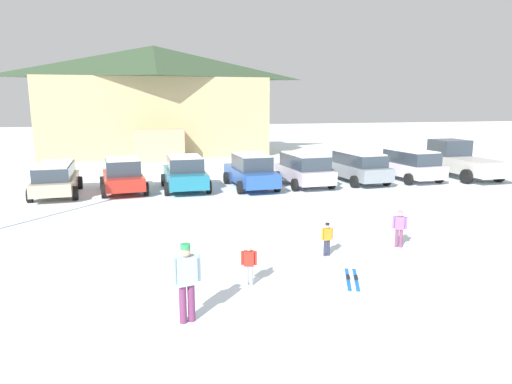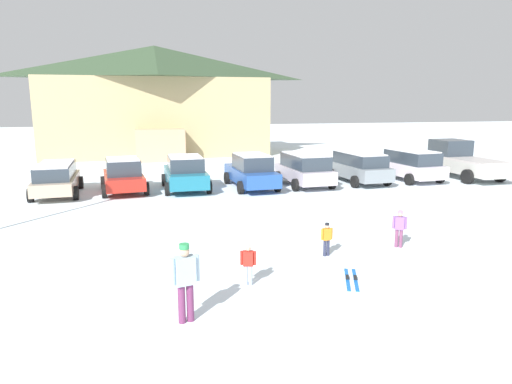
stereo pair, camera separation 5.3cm
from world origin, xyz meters
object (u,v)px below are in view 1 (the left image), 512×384
parked_silver_wagon (304,168)px  skier_adult_in_blue_parka (186,278)px  parked_red_sedan (123,175)px  skier_child_in_purple_jacket (400,227)px  skier_child_in_orange_jacket (327,237)px  parked_grey_wagon (358,166)px  parked_white_suv (410,164)px  pickup_truck (459,160)px  parked_beige_suv (56,178)px  ski_lodge (155,100)px  parked_teal_hatchback (185,173)px  pair_of_skis (352,279)px  parked_blue_hatchback (251,171)px  skier_child_in_red_jacket (249,262)px

parked_silver_wagon → skier_adult_in_blue_parka: size_ratio=2.54×
parked_red_sedan → skier_adult_in_blue_parka: 14.56m
skier_child_in_purple_jacket → skier_child_in_orange_jacket: bearing=-174.9°
skier_adult_in_blue_parka → parked_grey_wagon: bearing=52.9°
parked_white_suv → parked_grey_wagon: bearing=178.5°
parked_red_sedan → parked_white_suv: 15.72m
parked_silver_wagon → pickup_truck: size_ratio=0.72×
parked_beige_suv → parked_red_sedan: size_ratio=1.11×
pickup_truck → ski_lodge: bearing=136.4°
parked_teal_hatchback → pair_of_skis: (3.05, -13.06, -0.86)m
parked_red_sedan → skier_adult_in_blue_parka: (1.82, -14.44, 0.09)m
ski_lodge → parked_beige_suv: 17.50m
parked_beige_suv → parked_blue_hatchback: 9.51m
parked_blue_hatchback → pickup_truck: (12.75, 0.45, 0.11)m
ski_lodge → parked_white_suv: ski_lodge is taller
pickup_truck → skier_child_in_orange_jacket: pickup_truck is taller
skier_child_in_purple_jacket → pair_of_skis: skier_child_in_purple_jacket is taller
parked_beige_suv → parked_red_sedan: bearing=0.6°
ski_lodge → parked_grey_wagon: 19.87m
parked_blue_hatchback → skier_child_in_orange_jacket: bearing=-91.3°
parked_red_sedan → parked_grey_wagon: 12.55m
skier_child_in_orange_jacket → pair_of_skis: bearing=-92.2°
skier_child_in_red_jacket → skier_child_in_orange_jacket: size_ratio=1.06×
parked_grey_wagon → skier_child_in_purple_jacket: (-3.91, -10.81, -0.26)m
skier_child_in_purple_jacket → parked_teal_hatchback: bearing=117.1°
skier_adult_in_blue_parka → skier_child_in_orange_jacket: skier_adult_in_blue_parka is taller
parked_teal_hatchback → skier_child_in_red_jacket: parked_teal_hatchback is taller
skier_adult_in_blue_parka → skier_child_in_red_jacket: bearing=43.2°
pair_of_skis → parked_silver_wagon: bearing=75.8°
ski_lodge → pair_of_skis: size_ratio=12.41×
pickup_truck → parked_silver_wagon: bearing=-177.0°
parked_blue_hatchback → skier_adult_in_blue_parka: size_ratio=2.88×
parked_white_suv → skier_adult_in_blue_parka: 19.79m
parked_teal_hatchback → skier_child_in_purple_jacket: size_ratio=3.76×
pickup_truck → parked_red_sedan: bearing=-179.9°
skier_child_in_red_jacket → pickup_truck: bearing=39.5°
parked_silver_wagon → parked_grey_wagon: size_ratio=0.95×
parked_grey_wagon → pair_of_skis: parked_grey_wagon is taller
skier_adult_in_blue_parka → pair_of_skis: size_ratio=1.12×
parked_red_sedan → parked_silver_wagon: size_ratio=1.00×
parked_teal_hatchback → parked_beige_suv: bearing=179.3°
pair_of_skis → skier_adult_in_blue_parka: bearing=-163.3°
parked_teal_hatchback → parked_grey_wagon: 9.51m
parked_teal_hatchback → parked_blue_hatchback: (3.37, -0.31, 0.01)m
parked_blue_hatchback → parked_grey_wagon: 6.14m
skier_child_in_red_jacket → skier_adult_in_blue_parka: skier_adult_in_blue_parka is taller
parked_teal_hatchback → parked_white_suv: bearing=-1.1°
parked_red_sedan → skier_child_in_purple_jacket: (8.64, -11.08, -0.19)m
skier_adult_in_blue_parka → pair_of_skis: bearing=16.7°
parked_white_suv → skier_child_in_orange_jacket: size_ratio=4.26×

